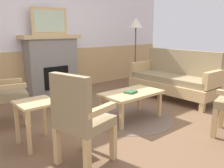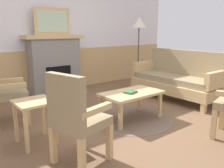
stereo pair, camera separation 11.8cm
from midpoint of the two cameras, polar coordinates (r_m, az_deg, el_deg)
ground_plane at (r=3.71m, az=4.38°, el=-9.25°), size 14.00×14.00×0.00m
wall_back at (r=5.61m, az=-14.30°, el=11.58°), size 7.20×0.14×2.70m
fireplace at (r=5.44m, az=-12.80°, el=4.66°), size 1.30×0.44×1.28m
framed_picture at (r=5.39m, az=-13.29°, el=14.25°), size 0.80×0.04×0.56m
couch at (r=5.06m, az=15.58°, el=0.99°), size 0.70×1.80×0.98m
coffee_table at (r=3.77m, az=5.53°, el=-2.73°), size 0.96×0.56×0.44m
round_rug at (r=3.89m, az=5.41°, el=-8.16°), size 1.33×1.33×0.01m
book_on_table at (r=3.70m, az=5.30°, el=-1.90°), size 0.21×0.17×0.03m
footstool at (r=4.39m, az=-8.70°, el=-1.94°), size 0.40×0.40×0.36m
armchair_near_fireplace at (r=2.48m, az=-7.19°, el=-7.38°), size 0.58×0.58×0.98m
armchair_by_window_left at (r=3.84m, az=-23.33°, el=-1.10°), size 0.58×0.58×0.98m
side_table at (r=3.08m, az=-16.78°, el=-5.86°), size 0.44×0.44×0.55m
floor_lamp_by_couch at (r=6.10m, az=6.97°, el=13.24°), size 0.36×0.36×1.68m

